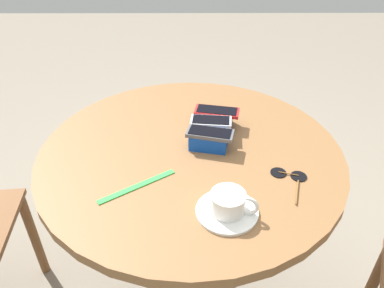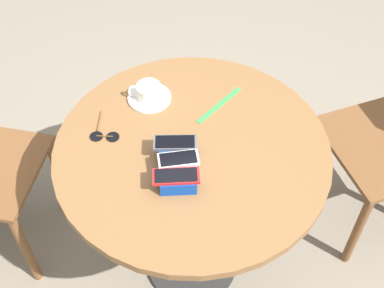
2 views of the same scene
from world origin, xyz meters
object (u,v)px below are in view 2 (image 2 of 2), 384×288
object	(u,v)px
phone_box	(178,165)
round_table	(192,173)
phone_red	(176,176)
sunglasses	(104,135)
phone_white	(178,159)
phone_gray	(175,143)
lanyard_strap	(219,105)
saucer	(149,98)
coffee_cup	(148,91)

from	to	relation	value
phone_box	round_table	bearing A→B (deg)	-41.06
phone_red	sunglasses	world-z (taller)	phone_red
round_table	phone_white	world-z (taller)	phone_white
phone_box	phone_white	distance (m)	0.03
round_table	phone_box	xyz separation A→B (m)	(-0.07, 0.06, 0.15)
sunglasses	round_table	bearing A→B (deg)	-115.34
phone_white	phone_gray	size ratio (longest dim) A/B	0.89
phone_gray	lanyard_strap	xyz separation A→B (m)	(0.17, -0.19, -0.05)
phone_red	saucer	distance (m)	0.39
phone_white	saucer	world-z (taller)	phone_white
phone_box	lanyard_strap	bearing A→B (deg)	-40.67
round_table	phone_red	distance (m)	0.24
phone_red	saucer	size ratio (longest dim) A/B	0.98
coffee_cup	sunglasses	xyz separation A→B (m)	(-0.13, 0.17, -0.03)
round_table	saucer	size ratio (longest dim) A/B	5.93
phone_box	phone_gray	distance (m)	0.07
phone_white	sunglasses	bearing A→B (deg)	45.38
round_table	phone_white	size ratio (longest dim) A/B	6.93
phone_gray	lanyard_strap	world-z (taller)	phone_gray
coffee_cup	sunglasses	world-z (taller)	coffee_cup
phone_box	coffee_cup	world-z (taller)	coffee_cup
sunglasses	phone_red	bearing A→B (deg)	-145.17
round_table	saucer	world-z (taller)	saucer
phone_white	phone_gray	xyz separation A→B (m)	(0.07, -0.01, 0.00)
round_table	coffee_cup	world-z (taller)	coffee_cup
coffee_cup	sunglasses	bearing A→B (deg)	126.83
saucer	coffee_cup	xyz separation A→B (m)	(0.00, 0.00, 0.03)
phone_white	saucer	size ratio (longest dim) A/B	0.86
phone_white	sunglasses	size ratio (longest dim) A/B	0.88
phone_white	lanyard_strap	bearing A→B (deg)	-40.22
phone_red	sunglasses	bearing A→B (deg)	34.83
phone_red	lanyard_strap	size ratio (longest dim) A/B	0.67
saucer	phone_red	bearing A→B (deg)	-179.55
lanyard_strap	sunglasses	xyz separation A→B (m)	(-0.04, 0.40, 0.00)
phone_box	phone_white	world-z (taller)	phone_white
phone_white	saucer	bearing A→B (deg)	4.28
phone_box	saucer	world-z (taller)	phone_box
phone_white	coffee_cup	distance (m)	0.33
round_table	sunglasses	distance (m)	0.32
phone_red	coffee_cup	distance (m)	0.39
lanyard_strap	sunglasses	size ratio (longest dim) A/B	1.51
phone_gray	phone_white	bearing A→B (deg)	175.21
phone_box	lanyard_strap	distance (m)	0.31
phone_box	phone_red	world-z (taller)	phone_red
lanyard_strap	phone_box	bearing A→B (deg)	139.33
phone_red	phone_gray	world-z (taller)	phone_gray
phone_red	sunglasses	xyz separation A→B (m)	(0.26, 0.18, -0.05)
phone_white	coffee_cup	xyz separation A→B (m)	(0.33, 0.03, -0.02)
phone_box	lanyard_strap	world-z (taller)	phone_box
phone_white	sunglasses	distance (m)	0.29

